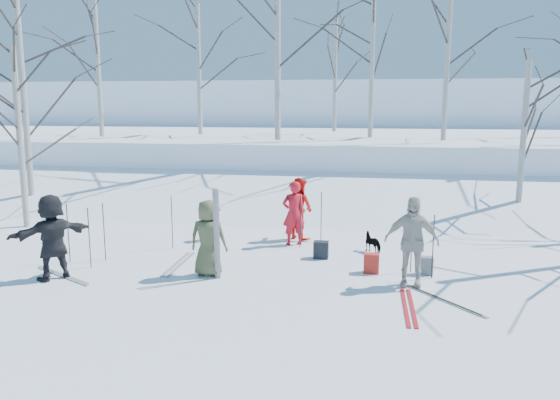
% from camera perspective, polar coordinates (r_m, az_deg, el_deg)
% --- Properties ---
extents(ground, '(120.00, 120.00, 0.00)m').
position_cam_1_polar(ground, '(11.80, -1.26, -7.49)').
color(ground, white).
rests_on(ground, ground).
extents(snow_ramp, '(70.00, 9.49, 4.12)m').
position_cam_1_polar(snow_ramp, '(18.49, 2.93, -0.58)').
color(snow_ramp, white).
rests_on(snow_ramp, ground).
extents(snow_plateau, '(70.00, 18.00, 2.20)m').
position_cam_1_polar(snow_plateau, '(28.24, 5.43, 4.80)').
color(snow_plateau, white).
rests_on(snow_plateau, ground).
extents(far_hill, '(90.00, 30.00, 6.00)m').
position_cam_1_polar(far_hill, '(49.11, 7.41, 8.14)').
color(far_hill, white).
rests_on(far_hill, ground).
extents(skier_olive_center, '(0.79, 0.52, 1.61)m').
position_cam_1_polar(skier_olive_center, '(11.44, -7.52, -3.95)').
color(skier_olive_center, '#484C2E').
rests_on(skier_olive_center, ground).
extents(skier_red_north, '(0.71, 0.62, 1.64)m').
position_cam_1_polar(skier_red_north, '(13.82, 1.43, -1.37)').
color(skier_red_north, red).
rests_on(skier_red_north, ground).
extents(skier_redor_behind, '(1.01, 1.00, 1.64)m').
position_cam_1_polar(skier_redor_behind, '(14.43, 2.04, -0.89)').
color(skier_redor_behind, red).
rests_on(skier_redor_behind, ground).
extents(skier_red_seated, '(0.44, 0.65, 0.94)m').
position_cam_1_polar(skier_red_seated, '(14.44, -6.81, -2.37)').
color(skier_red_seated, red).
rests_on(skier_red_seated, ground).
extents(skier_cream_east, '(1.08, 0.50, 1.80)m').
position_cam_1_polar(skier_cream_east, '(10.99, 13.58, -4.24)').
color(skier_cream_east, beige).
rests_on(skier_cream_east, ground).
extents(skier_grey_west, '(1.45, 1.60, 1.77)m').
position_cam_1_polar(skier_grey_west, '(12.03, -22.72, -3.57)').
color(skier_grey_west, black).
rests_on(skier_grey_west, ground).
extents(dog, '(0.60, 0.58, 0.48)m').
position_cam_1_polar(dog, '(13.42, 9.73, -4.39)').
color(dog, black).
rests_on(dog, ground).
extents(upright_ski_left, '(0.08, 0.16, 1.90)m').
position_cam_1_polar(upright_ski_left, '(11.13, -6.74, -3.55)').
color(upright_ski_left, silver).
rests_on(upright_ski_left, ground).
extents(upright_ski_right, '(0.12, 0.23, 1.89)m').
position_cam_1_polar(upright_ski_right, '(11.09, -6.51, -3.61)').
color(upright_ski_right, silver).
rests_on(upright_ski_right, ground).
extents(ski_pair_a, '(0.32, 1.91, 0.02)m').
position_cam_1_polar(ski_pair_a, '(12.52, -10.54, -6.57)').
color(ski_pair_a, silver).
rests_on(ski_pair_a, ground).
extents(ski_pair_b, '(2.07, 2.10, 0.02)m').
position_cam_1_polar(ski_pair_b, '(10.58, 16.60, -9.96)').
color(ski_pair_b, silver).
rests_on(ski_pair_b, ground).
extents(ski_pair_c, '(0.26, 1.91, 0.02)m').
position_cam_1_polar(ski_pair_c, '(10.08, 13.29, -10.82)').
color(ski_pair_c, '#A6171E').
rests_on(ski_pair_c, ground).
extents(ski_pair_d, '(1.82, 2.07, 0.02)m').
position_cam_1_polar(ski_pair_d, '(12.38, -21.79, -7.33)').
color(ski_pair_d, silver).
rests_on(ski_pair_d, ground).
extents(ski_pole_a, '(0.02, 0.02, 1.34)m').
position_cam_1_polar(ski_pole_a, '(11.61, 15.70, -4.73)').
color(ski_pole_a, black).
rests_on(ski_pole_a, ground).
extents(ski_pole_b, '(0.02, 0.02, 1.34)m').
position_cam_1_polar(ski_pole_b, '(13.23, -21.25, -3.24)').
color(ski_pole_b, black).
rests_on(ski_pole_b, ground).
extents(ski_pole_c, '(0.02, 0.02, 1.34)m').
position_cam_1_polar(ski_pole_c, '(11.93, 13.60, -4.23)').
color(ski_pole_c, black).
rests_on(ski_pole_c, ground).
extents(ski_pole_d, '(0.02, 0.02, 1.34)m').
position_cam_1_polar(ski_pole_d, '(13.74, -11.23, -2.27)').
color(ski_pole_d, black).
rests_on(ski_pole_d, ground).
extents(ski_pole_e, '(0.02, 0.02, 1.34)m').
position_cam_1_polar(ski_pole_e, '(13.57, 2.12, -2.23)').
color(ski_pole_e, black).
rests_on(ski_pole_e, ground).
extents(ski_pole_f, '(0.02, 0.02, 1.34)m').
position_cam_1_polar(ski_pole_f, '(14.06, 4.32, -1.82)').
color(ski_pole_f, black).
rests_on(ski_pole_f, ground).
extents(ski_pole_g, '(0.02, 0.02, 1.34)m').
position_cam_1_polar(ski_pole_g, '(12.61, -19.31, -3.75)').
color(ski_pole_g, black).
rests_on(ski_pole_g, ground).
extents(ski_pole_h, '(0.02, 0.02, 1.34)m').
position_cam_1_polar(ski_pole_h, '(13.07, -17.90, -3.20)').
color(ski_pole_h, black).
rests_on(ski_pole_h, ground).
extents(backpack_red, '(0.32, 0.22, 0.42)m').
position_cam_1_polar(backpack_red, '(11.81, 9.52, -6.54)').
color(backpack_red, '#B1231B').
rests_on(backpack_red, ground).
extents(backpack_grey, '(0.30, 0.20, 0.38)m').
position_cam_1_polar(backpack_grey, '(11.96, 14.97, -6.64)').
color(backpack_grey, slate).
rests_on(backpack_grey, ground).
extents(backpack_dark, '(0.34, 0.24, 0.40)m').
position_cam_1_polar(backpack_dark, '(12.77, 4.30, -5.21)').
color(backpack_dark, black).
rests_on(backpack_dark, ground).
extents(birch_plateau_a, '(4.39, 4.39, 5.42)m').
position_cam_1_polar(birch_plateau_a, '(27.32, 5.78, 12.83)').
color(birch_plateau_a, silver).
rests_on(birch_plateau_a, snow_plateau).
extents(birch_plateau_b, '(4.53, 4.53, 5.62)m').
position_cam_1_polar(birch_plateau_b, '(24.95, -8.46, 13.28)').
color(birch_plateau_b, silver).
rests_on(birch_plateau_b, snow_plateau).
extents(birch_plateau_d, '(5.93, 5.93, 7.61)m').
position_cam_1_polar(birch_plateau_d, '(20.97, -0.25, 16.75)').
color(birch_plateau_d, silver).
rests_on(birch_plateau_d, snow_plateau).
extents(birch_plateau_e, '(4.51, 4.51, 5.59)m').
position_cam_1_polar(birch_plateau_e, '(24.14, -18.46, 12.95)').
color(birch_plateau_e, silver).
rests_on(birch_plateau_e, snow_plateau).
extents(birch_plateau_f, '(4.66, 4.66, 5.80)m').
position_cam_1_polar(birch_plateau_f, '(21.42, 17.07, 13.76)').
color(birch_plateau_f, silver).
rests_on(birch_plateau_f, snow_plateau).
extents(birch_plateau_g, '(4.93, 4.93, 6.19)m').
position_cam_1_polar(birch_plateau_g, '(22.63, 9.61, 14.31)').
color(birch_plateau_g, silver).
rests_on(birch_plateau_g, snow_plateau).
extents(birch_edge_a, '(4.20, 4.20, 5.15)m').
position_cam_1_polar(birch_edge_a, '(17.32, -25.54, 5.82)').
color(birch_edge_a, silver).
rests_on(birch_edge_a, ground).
extents(birch_edge_d, '(5.39, 5.39, 6.84)m').
position_cam_1_polar(birch_edge_d, '(20.34, -25.12, 8.73)').
color(birch_edge_d, silver).
rests_on(birch_edge_d, ground).
extents(birch_edge_e, '(3.97, 3.97, 4.81)m').
position_cam_1_polar(birch_edge_e, '(17.82, 24.06, 5.48)').
color(birch_edge_e, silver).
rests_on(birch_edge_e, ground).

